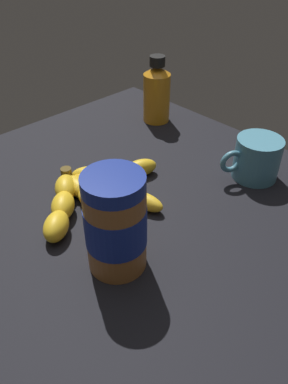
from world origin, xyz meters
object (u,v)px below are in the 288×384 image
object	(u,v)px
peanut_butter_jar	(116,224)
honey_bottle	(157,93)
banana_bunch	(93,192)
coffee_mug	(256,158)

from	to	relation	value
peanut_butter_jar	honey_bottle	bearing A→B (deg)	-52.06
honey_bottle	banana_bunch	bearing A→B (deg)	115.67
peanut_butter_jar	honey_bottle	world-z (taller)	honey_bottle
banana_bunch	coffee_mug	world-z (taller)	coffee_mug
banana_bunch	honey_bottle	xyz separation A→B (cm)	(14.53, -30.22, 5.29)
banana_bunch	coffee_mug	size ratio (longest dim) A/B	2.46
honey_bottle	coffee_mug	world-z (taller)	honey_bottle
banana_bunch	coffee_mug	distance (cm)	30.80
peanut_butter_jar	coffee_mug	xyz separation A→B (cm)	(-1.12, -33.21, -3.48)
banana_bunch	honey_bottle	bearing A→B (deg)	-64.33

